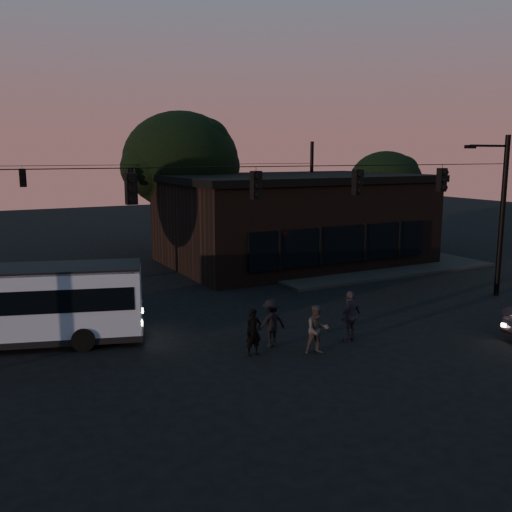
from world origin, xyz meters
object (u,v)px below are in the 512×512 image
pedestrian_c (351,316)px  pedestrian_a (253,332)px  building (293,219)px  pedestrian_d (271,323)px  pedestrian_b (317,330)px

pedestrian_c → pedestrian_a: bearing=-24.0°
building → pedestrian_d: building is taller
building → pedestrian_a: building is taller
building → pedestrian_d: size_ratio=9.11×
pedestrian_a → pedestrian_b: pedestrian_b is taller
pedestrian_a → pedestrian_b: size_ratio=0.96×
pedestrian_a → pedestrian_b: (1.96, -0.86, 0.04)m
pedestrian_a → pedestrian_c: 3.78m
building → pedestrian_b: 16.85m
building → pedestrian_a: (-10.07, -13.79, -1.91)m
pedestrian_b → pedestrian_d: bearing=139.5°
building → pedestrian_c: 15.54m
building → pedestrian_d: bearing=-124.4°
pedestrian_b → pedestrian_d: size_ratio=0.99×
pedestrian_c → pedestrian_d: (-2.81, 0.80, -0.08)m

